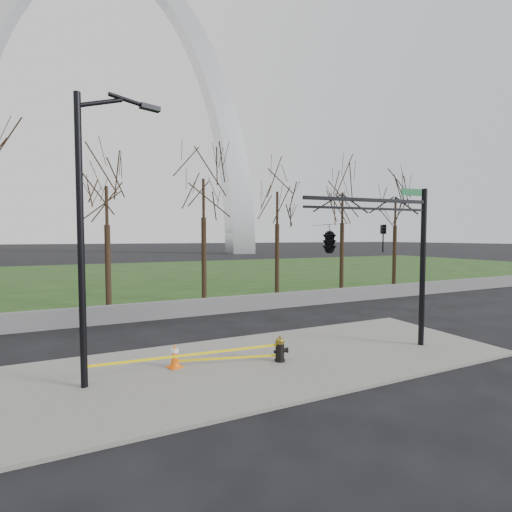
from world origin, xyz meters
name	(u,v)px	position (x,y,z in m)	size (l,w,h in m)	color
ground	(253,365)	(0.00, 0.00, 0.00)	(500.00, 500.00, 0.00)	black
sidewalk	(253,364)	(0.00, 0.00, 0.05)	(18.00, 6.00, 0.10)	slate
grass_strip	(141,275)	(0.00, 30.00, 0.03)	(120.00, 40.00, 0.06)	#1D3613
guardrail	(191,308)	(0.00, 8.00, 0.45)	(60.00, 0.30, 0.90)	#59595B
gateway_arch	(113,108)	(0.00, 75.00, 32.50)	(66.00, 6.00, 65.00)	silver
tree_row	(157,233)	(-1.08, 12.00, 4.44)	(43.84, 4.00, 8.88)	black
fire_hydrant	(280,349)	(0.86, -0.28, 0.49)	(0.53, 0.34, 0.85)	black
traffic_cone	(175,355)	(-2.42, 0.60, 0.48)	(0.51, 0.51, 0.76)	#F3610C
street_light	(89,219)	(-4.76, 0.23, 4.69)	(2.34, 0.80, 8.21)	black
traffic_signal_mast	(349,239)	(3.39, -0.59, 4.15)	(5.08, 2.53, 6.00)	black
caution_tape	(206,356)	(-1.59, 0.03, 0.53)	(5.83, 0.88, 0.43)	yellow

